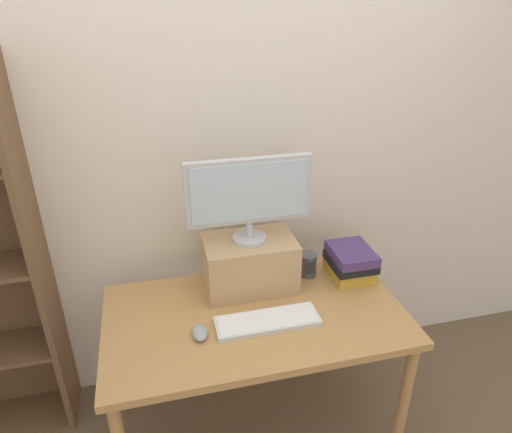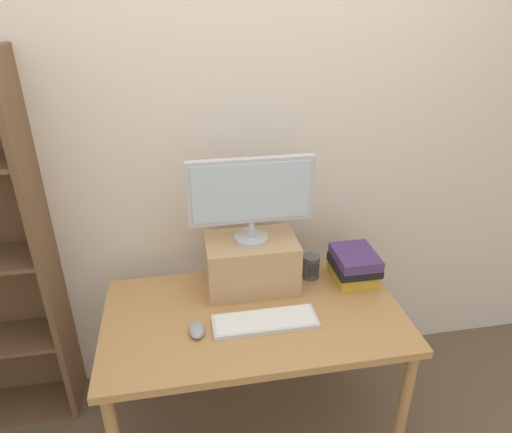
% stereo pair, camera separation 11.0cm
% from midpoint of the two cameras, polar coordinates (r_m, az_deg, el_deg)
% --- Properties ---
extents(ground_plane, '(12.00, 12.00, 0.00)m').
position_cam_midpoint_polar(ground_plane, '(2.58, -1.42, -24.58)').
color(ground_plane, brown).
extents(back_wall, '(7.00, 0.08, 2.60)m').
position_cam_midpoint_polar(back_wall, '(2.24, -4.70, 7.99)').
color(back_wall, beige).
rests_on(back_wall, ground_plane).
extents(desk, '(1.32, 0.74, 0.72)m').
position_cam_midpoint_polar(desk, '(2.12, -1.62, -13.58)').
color(desk, '#B7844C').
rests_on(desk, ground_plane).
extents(riser_box, '(0.42, 0.27, 0.25)m').
position_cam_midpoint_polar(riser_box, '(2.17, -2.26, -5.90)').
color(riser_box, tan).
rests_on(riser_box, desk).
extents(computer_monitor, '(0.56, 0.16, 0.40)m').
position_cam_midpoint_polar(computer_monitor, '(2.00, -2.43, 2.71)').
color(computer_monitor, '#B7B7BA').
rests_on(computer_monitor, riser_box).
extents(keyboard, '(0.45, 0.15, 0.02)m').
position_cam_midpoint_polar(keyboard, '(2.01, -0.17, -12.97)').
color(keyboard, silver).
rests_on(keyboard, desk).
extents(computer_mouse, '(0.06, 0.10, 0.04)m').
position_cam_midpoint_polar(computer_mouse, '(1.96, -8.68, -14.18)').
color(computer_mouse, '#99999E').
rests_on(computer_mouse, desk).
extents(book_stack, '(0.21, 0.24, 0.16)m').
position_cam_midpoint_polar(book_stack, '(2.30, 10.36, -5.68)').
color(book_stack, gold).
rests_on(book_stack, desk).
extents(desk_speaker, '(0.08, 0.09, 0.12)m').
position_cam_midpoint_polar(desk_speaker, '(2.29, 5.14, -6.03)').
color(desk_speaker, '#4C4C51').
rests_on(desk_speaker, desk).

